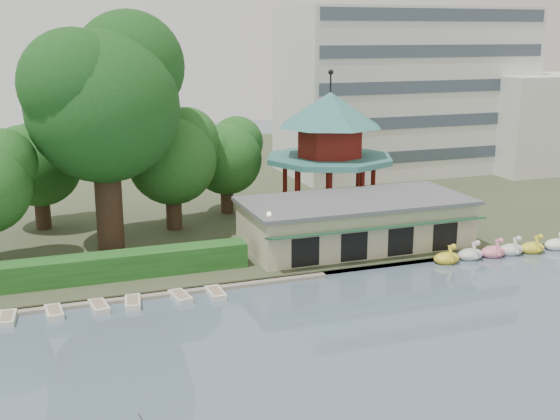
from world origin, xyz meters
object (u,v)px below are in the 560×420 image
pavilion (330,141)px  big_tree (104,94)px  dock (85,302)px  boathouse (355,222)px

pavilion → big_tree: bearing=-169.6°
pavilion → big_tree: size_ratio=0.72×
dock → big_tree: 17.08m
dock → big_tree: size_ratio=1.80×
boathouse → pavilion: (2.00, 10.03, 5.11)m
pavilion → big_tree: big_tree is taller
boathouse → big_tree: (-18.84, 6.22, 10.43)m
pavilion → boathouse: bearing=-101.3°
dock → boathouse: (22.00, 4.77, 2.25)m
dock → pavilion: bearing=31.7°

